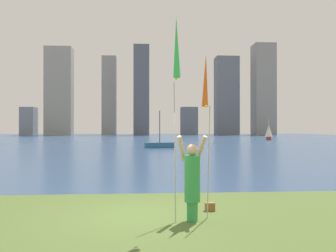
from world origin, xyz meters
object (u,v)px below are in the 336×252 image
object	(u,v)px
kite_flag_left	(176,52)
sailboat_1	(269,133)
bag	(210,207)
person	(192,179)
sailboat_4	(160,145)
kite_flag_right	(206,84)

from	to	relation	value
kite_flag_left	sailboat_1	xyz separation A→B (m)	(21.38, 52.23, -2.51)
bag	sailboat_1	bearing A→B (deg)	68.19
person	sailboat_4	bearing A→B (deg)	70.22
person	bag	world-z (taller)	person
person	kite_flag_left	world-z (taller)	kite_flag_left
kite_flag_left	kite_flag_right	world-z (taller)	kite_flag_left
person	kite_flag_right	world-z (taller)	kite_flag_right
sailboat_1	kite_flag_right	bearing A→B (deg)	-111.82
kite_flag_right	sailboat_1	bearing A→B (deg)	68.18
kite_flag_right	sailboat_4	bearing A→B (deg)	89.79
bag	sailboat_1	world-z (taller)	sailboat_1
kite_flag_right	sailboat_1	xyz separation A→B (m)	(20.59, 51.42, -1.91)
kite_flag_left	bag	bearing A→B (deg)	52.30
person	bag	bearing A→B (deg)	38.79
person	kite_flag_right	size ratio (longest dim) A/B	0.50
bag	kite_flag_right	bearing A→B (deg)	-112.67
sailboat_1	sailboat_4	world-z (taller)	sailboat_4
person	sailboat_4	size ratio (longest dim) A/B	0.50
bag	kite_flag_left	bearing A→B (deg)	-127.70
sailboat_1	person	bearing A→B (deg)	-112.02
bag	sailboat_4	distance (m)	28.05
person	sailboat_1	world-z (taller)	sailboat_1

